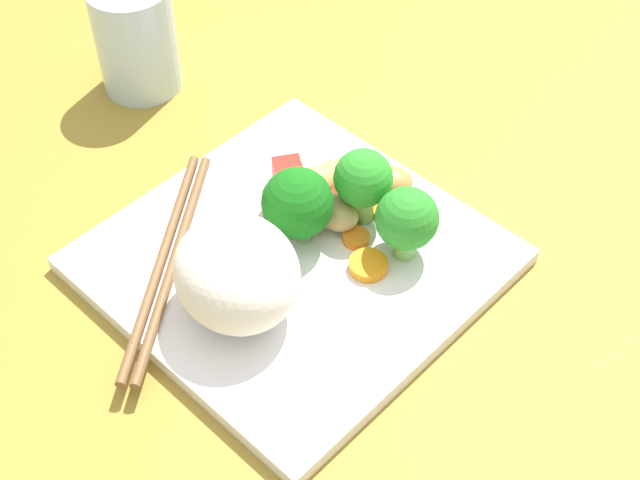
{
  "coord_description": "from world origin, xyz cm",
  "views": [
    {
      "loc": [
        31.94,
        -29.73,
        51.19
      ],
      "look_at": [
        1.63,
        1.08,
        3.27
      ],
      "focal_mm": 49.96,
      "sensor_mm": 36.0,
      "label": 1
    }
  ],
  "objects_px": {
    "chopstick_pair": "(168,260)",
    "carrot_slice_2": "(393,211)",
    "drinking_glass": "(136,38)",
    "rice_mound": "(237,273)",
    "broccoli_floret_1": "(407,220)",
    "square_plate": "(294,260)"
  },
  "relations": [
    {
      "from": "square_plate",
      "to": "drinking_glass",
      "type": "height_order",
      "value": "drinking_glass"
    },
    {
      "from": "chopstick_pair",
      "to": "drinking_glass",
      "type": "bearing_deg",
      "value": -160.35
    },
    {
      "from": "chopstick_pair",
      "to": "drinking_glass",
      "type": "height_order",
      "value": "drinking_glass"
    },
    {
      "from": "carrot_slice_2",
      "to": "drinking_glass",
      "type": "height_order",
      "value": "drinking_glass"
    },
    {
      "from": "broccoli_floret_1",
      "to": "chopstick_pair",
      "type": "xyz_separation_m",
      "value": [
        -0.12,
        -0.13,
        -0.03
      ]
    },
    {
      "from": "rice_mound",
      "to": "chopstick_pair",
      "type": "relative_size",
      "value": 0.52
    },
    {
      "from": "carrot_slice_2",
      "to": "chopstick_pair",
      "type": "distance_m",
      "value": 0.18
    },
    {
      "from": "broccoli_floret_1",
      "to": "square_plate",
      "type": "bearing_deg",
      "value": -132.31
    },
    {
      "from": "carrot_slice_2",
      "to": "broccoli_floret_1",
      "type": "bearing_deg",
      "value": -36.33
    },
    {
      "from": "carrot_slice_2",
      "to": "rice_mound",
      "type": "bearing_deg",
      "value": -97.12
    },
    {
      "from": "broccoli_floret_1",
      "to": "carrot_slice_2",
      "type": "height_order",
      "value": "broccoli_floret_1"
    },
    {
      "from": "broccoli_floret_1",
      "to": "drinking_glass",
      "type": "distance_m",
      "value": 0.31
    },
    {
      "from": "rice_mound",
      "to": "chopstick_pair",
      "type": "bearing_deg",
      "value": -170.12
    },
    {
      "from": "carrot_slice_2",
      "to": "drinking_glass",
      "type": "relative_size",
      "value": 0.31
    },
    {
      "from": "carrot_slice_2",
      "to": "chopstick_pair",
      "type": "height_order",
      "value": "chopstick_pair"
    },
    {
      "from": "carrot_slice_2",
      "to": "drinking_glass",
      "type": "xyz_separation_m",
      "value": [
        -0.28,
        -0.03,
        0.03
      ]
    },
    {
      "from": "chopstick_pair",
      "to": "carrot_slice_2",
      "type": "bearing_deg",
      "value": 114.28
    },
    {
      "from": "drinking_glass",
      "to": "chopstick_pair",
      "type": "bearing_deg",
      "value": -33.14
    },
    {
      "from": "square_plate",
      "to": "rice_mound",
      "type": "distance_m",
      "value": 0.07
    },
    {
      "from": "chopstick_pair",
      "to": "drinking_glass",
      "type": "xyz_separation_m",
      "value": [
        -0.2,
        0.13,
        0.03
      ]
    },
    {
      "from": "square_plate",
      "to": "rice_mound",
      "type": "relative_size",
      "value": 2.71
    },
    {
      "from": "rice_mound",
      "to": "carrot_slice_2",
      "type": "xyz_separation_m",
      "value": [
        0.02,
        0.14,
        -0.03
      ]
    }
  ]
}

